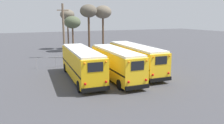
{
  "coord_description": "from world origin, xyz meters",
  "views": [
    {
      "loc": [
        -9.59,
        -21.09,
        6.57
      ],
      "look_at": [
        0.0,
        0.5,
        1.69
      ],
      "focal_mm": 35.0,
      "sensor_mm": 36.0,
      "label": 1
    }
  ],
  "objects_px": {
    "bare_tree_2": "(103,13)",
    "bare_tree_3": "(72,23)",
    "school_bus_2": "(135,58)",
    "utility_pole": "(64,30)",
    "school_bus_0": "(82,63)",
    "bare_tree_0": "(67,15)",
    "school_bus_1": "(116,63)",
    "bare_tree_1": "(89,12)"
  },
  "relations": [
    {
      "from": "bare_tree_2",
      "to": "bare_tree_3",
      "type": "distance_m",
      "value": 8.28
    },
    {
      "from": "school_bus_0",
      "to": "utility_pole",
      "type": "bearing_deg",
      "value": 85.76
    },
    {
      "from": "bare_tree_3",
      "to": "school_bus_2",
      "type": "bearing_deg",
      "value": -81.98
    },
    {
      "from": "school_bus_2",
      "to": "bare_tree_3",
      "type": "distance_m",
      "value": 19.94
    },
    {
      "from": "school_bus_1",
      "to": "bare_tree_1",
      "type": "distance_m",
      "value": 24.34
    },
    {
      "from": "bare_tree_3",
      "to": "bare_tree_2",
      "type": "bearing_deg",
      "value": 21.96
    },
    {
      "from": "bare_tree_1",
      "to": "bare_tree_2",
      "type": "bearing_deg",
      "value": 14.67
    },
    {
      "from": "school_bus_0",
      "to": "bare_tree_0",
      "type": "distance_m",
      "value": 24.09
    },
    {
      "from": "bare_tree_3",
      "to": "bare_tree_0",
      "type": "bearing_deg",
      "value": 92.3
    },
    {
      "from": "school_bus_2",
      "to": "bare_tree_2",
      "type": "relative_size",
      "value": 1.21
    },
    {
      "from": "bare_tree_1",
      "to": "school_bus_2",
      "type": "bearing_deg",
      "value": -93.22
    },
    {
      "from": "bare_tree_0",
      "to": "bare_tree_1",
      "type": "height_order",
      "value": "bare_tree_1"
    },
    {
      "from": "school_bus_0",
      "to": "bare_tree_1",
      "type": "xyz_separation_m",
      "value": [
        7.95,
        21.84,
        5.84
      ]
    },
    {
      "from": "bare_tree_3",
      "to": "bare_tree_1",
      "type": "bearing_deg",
      "value": 27.89
    },
    {
      "from": "school_bus_2",
      "to": "bare_tree_1",
      "type": "relative_size",
      "value": 1.19
    },
    {
      "from": "school_bus_2",
      "to": "bare_tree_2",
      "type": "bearing_deg",
      "value": 78.1
    },
    {
      "from": "utility_pole",
      "to": "school_bus_1",
      "type": "bearing_deg",
      "value": -81.01
    },
    {
      "from": "bare_tree_1",
      "to": "bare_tree_3",
      "type": "xyz_separation_m",
      "value": [
        -3.94,
        -2.09,
        -2.1
      ]
    },
    {
      "from": "utility_pole",
      "to": "bare_tree_0",
      "type": "distance_m",
      "value": 10.34
    },
    {
      "from": "school_bus_1",
      "to": "bare_tree_0",
      "type": "bearing_deg",
      "value": 88.84
    },
    {
      "from": "utility_pole",
      "to": "bare_tree_2",
      "type": "bearing_deg",
      "value": 41.22
    },
    {
      "from": "bare_tree_2",
      "to": "bare_tree_3",
      "type": "height_order",
      "value": "bare_tree_2"
    },
    {
      "from": "school_bus_2",
      "to": "bare_tree_0",
      "type": "height_order",
      "value": "bare_tree_0"
    },
    {
      "from": "bare_tree_0",
      "to": "bare_tree_3",
      "type": "height_order",
      "value": "bare_tree_0"
    },
    {
      "from": "bare_tree_1",
      "to": "school_bus_0",
      "type": "bearing_deg",
      "value": -110.0
    },
    {
      "from": "utility_pole",
      "to": "school_bus_0",
      "type": "bearing_deg",
      "value": -94.24
    },
    {
      "from": "school_bus_1",
      "to": "bare_tree_1",
      "type": "relative_size",
      "value": 1.06
    },
    {
      "from": "school_bus_0",
      "to": "utility_pole",
      "type": "relative_size",
      "value": 1.22
    },
    {
      "from": "school_bus_0",
      "to": "bare_tree_2",
      "type": "distance_m",
      "value": 26.11
    },
    {
      "from": "school_bus_1",
      "to": "bare_tree_3",
      "type": "bearing_deg",
      "value": 88.27
    },
    {
      "from": "school_bus_0",
      "to": "bare_tree_0",
      "type": "bearing_deg",
      "value": 80.54
    },
    {
      "from": "utility_pole",
      "to": "bare_tree_2",
      "type": "height_order",
      "value": "bare_tree_2"
    },
    {
      "from": "school_bus_1",
      "to": "bare_tree_2",
      "type": "relative_size",
      "value": 1.07
    },
    {
      "from": "school_bus_0",
      "to": "school_bus_1",
      "type": "height_order",
      "value": "school_bus_0"
    },
    {
      "from": "bare_tree_2",
      "to": "bare_tree_3",
      "type": "relative_size",
      "value": 1.33
    },
    {
      "from": "school_bus_2",
      "to": "bare_tree_3",
      "type": "relative_size",
      "value": 1.61
    },
    {
      "from": "school_bus_1",
      "to": "bare_tree_1",
      "type": "xyz_separation_m",
      "value": [
        4.58,
        23.18,
        5.87
      ]
    },
    {
      "from": "school_bus_1",
      "to": "bare_tree_3",
      "type": "relative_size",
      "value": 1.42
    },
    {
      "from": "school_bus_0",
      "to": "utility_pole",
      "type": "height_order",
      "value": "utility_pole"
    },
    {
      "from": "bare_tree_0",
      "to": "bare_tree_1",
      "type": "xyz_separation_m",
      "value": [
        4.08,
        -1.39,
        0.72
      ]
    },
    {
      "from": "bare_tree_0",
      "to": "bare_tree_3",
      "type": "relative_size",
      "value": 1.2
    },
    {
      "from": "school_bus_1",
      "to": "school_bus_2",
      "type": "height_order",
      "value": "school_bus_2"
    }
  ]
}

